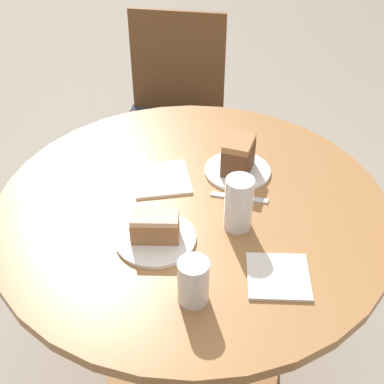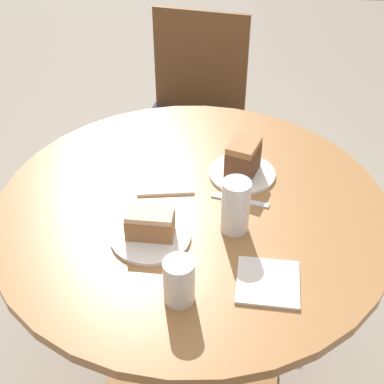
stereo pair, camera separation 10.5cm
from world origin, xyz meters
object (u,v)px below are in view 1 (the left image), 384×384
at_px(chair, 173,118).
at_px(plate_near, 237,171).
at_px(cake_slice_near, 238,155).
at_px(cake_slice_far, 155,226).
at_px(plate_far, 156,238).
at_px(glass_water, 195,283).
at_px(glass_lemonade, 238,206).

height_order(chair, plate_near, chair).
distance_m(cake_slice_near, cake_slice_far, 0.37).
bearing_deg(plate_far, chair, 89.15).
bearing_deg(plate_far, glass_water, -62.99).
relative_size(cake_slice_far, glass_lemonade, 0.81).
height_order(cake_slice_near, cake_slice_far, cake_slice_near).
distance_m(plate_near, cake_slice_far, 0.37).
bearing_deg(cake_slice_far, plate_near, 51.49).
bearing_deg(glass_water, glass_lemonade, 65.13).
bearing_deg(chair, glass_lemonade, -69.81).
xyz_separation_m(chair, plate_near, (0.21, -0.80, 0.29)).
bearing_deg(glass_water, cake_slice_near, 74.71).
xyz_separation_m(plate_far, glass_water, (0.10, -0.19, 0.05)).
bearing_deg(plate_near, chair, 104.88).
xyz_separation_m(plate_far, cake_slice_near, (0.23, 0.29, 0.06)).
relative_size(chair, glass_water, 8.07).
relative_size(plate_near, plate_far, 0.95).
bearing_deg(chair, cake_slice_far, -81.33).
bearing_deg(plate_far, cake_slice_near, 51.49).
relative_size(cake_slice_near, glass_water, 1.09).
distance_m(chair, cake_slice_near, 0.89).
bearing_deg(cake_slice_near, cake_slice_far, -128.51).
height_order(plate_near, cake_slice_near, cake_slice_near).
xyz_separation_m(plate_near, glass_lemonade, (-0.02, -0.23, 0.06)).
distance_m(cake_slice_far, glass_lemonade, 0.22).
height_order(chair, glass_water, chair).
bearing_deg(cake_slice_near, plate_far, -128.51).
distance_m(chair, glass_lemonade, 1.11).
bearing_deg(glass_lemonade, plate_near, 85.68).
bearing_deg(glass_water, cake_slice_far, 117.01).
bearing_deg(chair, plate_far, -81.33).
bearing_deg(chair, plate_near, -65.59).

